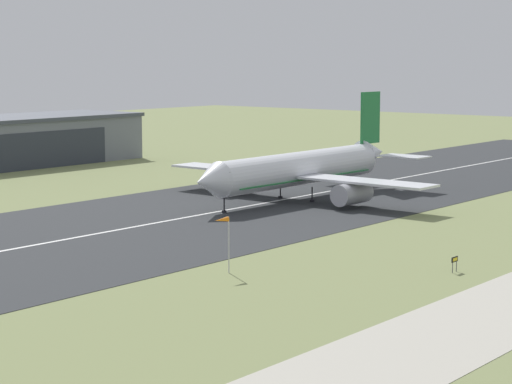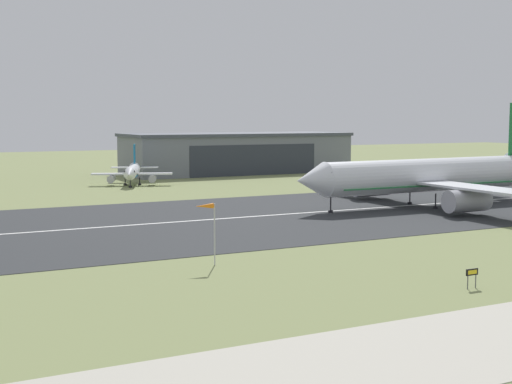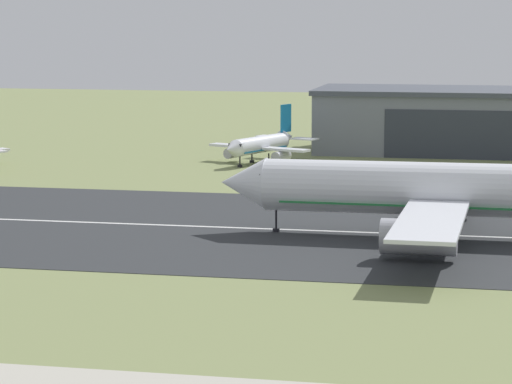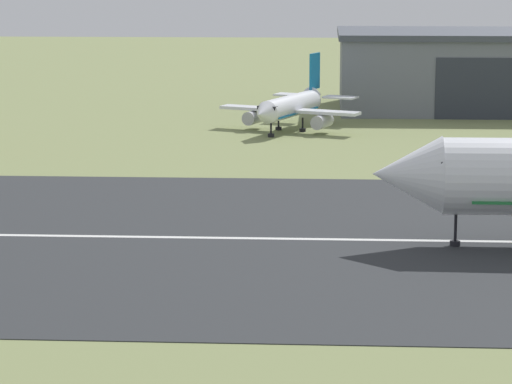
% 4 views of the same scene
% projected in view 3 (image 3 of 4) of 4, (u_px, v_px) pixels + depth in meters
% --- Properties ---
extents(ground_plane, '(604.84, 604.84, 0.00)m').
position_uv_depth(ground_plane, '(51.00, 326.00, 100.57)').
color(ground_plane, '#7A8451').
extents(runway_strip, '(364.84, 54.87, 0.06)m').
position_uv_depth(runway_strip, '(196.00, 226.00, 147.49)').
color(runway_strip, '#2B2D30').
rests_on(runway_strip, ground_plane).
extents(runway_centreline, '(328.36, 0.70, 0.01)m').
position_uv_depth(runway_centreline, '(196.00, 226.00, 147.49)').
color(runway_centreline, silver).
rests_on(runway_centreline, runway_strip).
extents(hangar_building, '(67.29, 24.32, 11.87)m').
position_uv_depth(hangar_building, '(498.00, 121.00, 224.63)').
color(hangar_building, slate).
rests_on(hangar_building, ground_plane).
extents(airplane_landing, '(55.92, 56.60, 19.25)m').
position_uv_depth(airplane_landing, '(453.00, 191.00, 138.55)').
color(airplane_landing, silver).
rests_on(airplane_landing, ground_plane).
extents(airplane_parked_west, '(18.96, 21.49, 9.75)m').
position_uv_depth(airplane_parked_west, '(261.00, 145.00, 209.36)').
color(airplane_parked_west, silver).
rests_on(airplane_parked_west, ground_plane).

